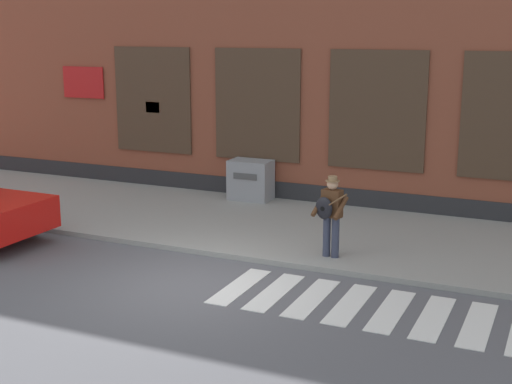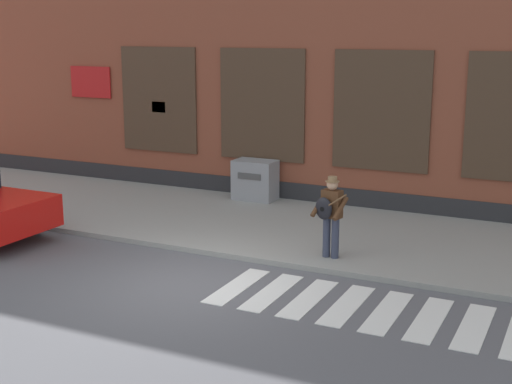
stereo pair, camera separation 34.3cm
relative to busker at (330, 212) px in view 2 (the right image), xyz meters
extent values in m
plane|color=#56565B|center=(-1.84, -2.28, -1.02)|extent=(160.00, 160.00, 0.00)
cube|color=gray|center=(-1.84, 1.77, -0.97)|extent=(28.00, 4.85, 0.11)
cube|color=brown|center=(-1.84, 6.19, 3.24)|extent=(28.00, 4.00, 8.53)
cube|color=#28282B|center=(-1.84, 4.17, -0.75)|extent=(28.00, 0.04, 0.55)
cube|color=#473323|center=(-6.61, 4.16, 1.52)|extent=(2.40, 0.06, 2.90)
cube|color=black|center=(-6.61, 4.15, 1.52)|extent=(2.28, 0.03, 2.78)
cube|color=#473323|center=(-3.43, 4.16, 1.52)|extent=(2.40, 0.06, 2.90)
cube|color=black|center=(-3.43, 4.15, 1.52)|extent=(2.28, 0.03, 2.78)
cube|color=#473323|center=(-0.25, 4.16, 1.52)|extent=(2.40, 0.06, 2.90)
cube|color=black|center=(-0.25, 4.15, 1.52)|extent=(2.28, 0.03, 2.78)
cube|color=red|center=(-8.95, 4.15, 1.93)|extent=(1.40, 0.04, 0.90)
cube|color=yellow|center=(-6.61, 4.14, 1.32)|extent=(0.44, 0.02, 0.30)
cube|color=silver|center=(-1.02, -1.96, -1.02)|extent=(0.42, 1.90, 0.01)
cube|color=silver|center=(-0.34, -1.96, -1.02)|extent=(0.42, 1.90, 0.01)
cube|color=silver|center=(0.34, -1.96, -1.02)|extent=(0.42, 1.90, 0.01)
cube|color=silver|center=(1.03, -1.96, -1.02)|extent=(0.42, 1.90, 0.01)
cube|color=silver|center=(1.71, -1.96, -1.02)|extent=(0.42, 1.90, 0.01)
cube|color=silver|center=(2.39, -1.96, -1.02)|extent=(0.42, 1.90, 0.01)
cube|color=silver|center=(3.08, -1.96, -1.02)|extent=(0.42, 1.90, 0.01)
cube|color=silver|center=(-5.79, -1.34, -0.29)|extent=(0.06, 0.24, 0.12)
cube|color=silver|center=(-5.80, -2.48, -0.29)|extent=(0.06, 0.24, 0.12)
cylinder|color=black|center=(-6.71, -1.03, -0.69)|extent=(0.66, 0.25, 0.66)
cylinder|color=#33384C|center=(0.11, 0.02, -0.51)|extent=(0.15, 0.15, 0.80)
cylinder|color=#33384C|center=(-0.07, 0.03, -0.51)|extent=(0.15, 0.15, 0.80)
cube|color=#4C2D19|center=(0.02, 0.04, 0.16)|extent=(0.41, 0.28, 0.54)
sphere|color=tan|center=(0.02, 0.04, 0.54)|extent=(0.22, 0.22, 0.22)
cylinder|color=olive|center=(0.02, 0.04, 0.60)|extent=(0.27, 0.28, 0.02)
cylinder|color=olive|center=(0.02, 0.04, 0.65)|extent=(0.18, 0.18, 0.09)
cylinder|color=#4C2D19|center=(0.24, -0.10, 0.12)|extent=(0.17, 0.52, 0.39)
cylinder|color=#4C2D19|center=(-0.24, -0.02, 0.12)|extent=(0.17, 0.52, 0.39)
ellipsoid|color=black|center=(-0.09, -0.13, 0.09)|extent=(0.37, 0.18, 0.44)
cylinder|color=black|center=(-0.10, -0.19, 0.09)|extent=(0.09, 0.02, 0.09)
cylinder|color=brown|center=(0.16, -0.19, 0.27)|extent=(0.47, 0.11, 0.34)
cube|color=gray|center=(-3.42, 3.74, -0.40)|extent=(1.09, 0.68, 1.04)
cube|color=#4C4C4C|center=(-3.42, 3.39, -0.24)|extent=(0.65, 0.02, 0.16)
camera|label=1|loc=(4.17, -12.73, 3.46)|focal=50.00mm
camera|label=2|loc=(4.49, -12.59, 3.46)|focal=50.00mm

